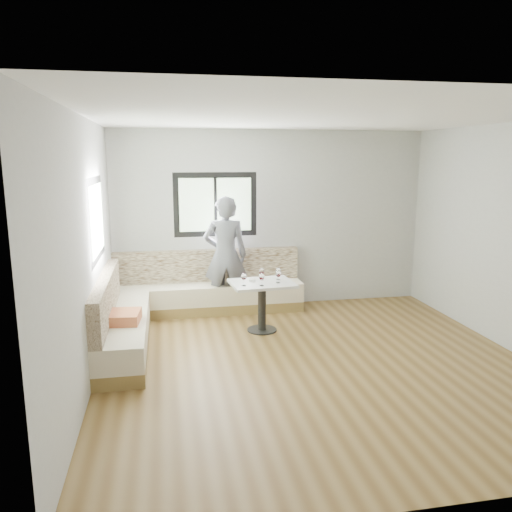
{
  "coord_description": "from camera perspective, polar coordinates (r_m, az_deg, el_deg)",
  "views": [
    {
      "loc": [
        -1.7,
        -5.26,
        2.37
      ],
      "look_at": [
        -0.47,
        1.34,
        1.04
      ],
      "focal_mm": 35.0,
      "sensor_mm": 36.0,
      "label": 1
    }
  ],
  "objects": [
    {
      "name": "table",
      "position": [
        6.88,
        0.69,
        -4.41
      ],
      "size": [
        0.9,
        0.72,
        0.69
      ],
      "rotation": [
        0.0,
        0.0,
        0.08
      ],
      "color": "black",
      "rests_on": "ground"
    },
    {
      "name": "wine_glass_a",
      "position": [
        6.62,
        -1.4,
        -2.4
      ],
      "size": [
        0.08,
        0.08,
        0.17
      ],
      "color": "white",
      "rests_on": "table"
    },
    {
      "name": "wine_glass_b",
      "position": [
        6.62,
        0.65,
        -2.4
      ],
      "size": [
        0.08,
        0.08,
        0.17
      ],
      "color": "white",
      "rests_on": "table"
    },
    {
      "name": "banquette",
      "position": [
        7.18,
        -9.28,
        -5.46
      ],
      "size": [
        2.9,
        2.8,
        0.95
      ],
      "color": "olive",
      "rests_on": "ground"
    },
    {
      "name": "person",
      "position": [
        7.59,
        -3.51,
        0.05
      ],
      "size": [
        0.7,
        0.5,
        1.81
      ],
      "primitive_type": "imported",
      "rotation": [
        0.0,
        0.0,
        3.04
      ],
      "color": "slate",
      "rests_on": "ground"
    },
    {
      "name": "room",
      "position": [
        5.66,
        6.26,
        1.36
      ],
      "size": [
        5.01,
        5.01,
        2.81
      ],
      "color": "brown",
      "rests_on": "ground"
    },
    {
      "name": "olive_ramekin",
      "position": [
        6.86,
        -0.45,
        -2.79
      ],
      "size": [
        0.09,
        0.09,
        0.04
      ],
      "color": "white",
      "rests_on": "table"
    },
    {
      "name": "wine_glass_d",
      "position": [
        6.93,
        0.66,
        -1.77
      ],
      "size": [
        0.08,
        0.08,
        0.17
      ],
      "color": "white",
      "rests_on": "table"
    },
    {
      "name": "wine_glass_c",
      "position": [
        6.78,
        2.57,
        -2.09
      ],
      "size": [
        0.08,
        0.08,
        0.17
      ],
      "color": "white",
      "rests_on": "table"
    },
    {
      "name": "wine_glass_e",
      "position": [
        6.95,
        2.55,
        -1.74
      ],
      "size": [
        0.08,
        0.08,
        0.17
      ],
      "color": "white",
      "rests_on": "table"
    }
  ]
}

